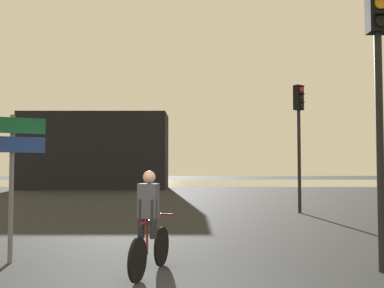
% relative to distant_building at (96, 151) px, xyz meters
% --- Properties ---
extents(water_strip, '(80.00, 16.00, 0.01)m').
position_rel_distant_building_xyz_m(water_strip, '(6.42, 10.00, -2.68)').
color(water_strip, gray).
rests_on(water_strip, ground).
extents(distant_building, '(10.21, 4.00, 5.37)m').
position_rel_distant_building_xyz_m(distant_building, '(0.00, 0.00, 0.00)').
color(distant_building, black).
rests_on(distant_building, ground).
extents(traffic_light_far_right, '(0.40, 0.42, 4.58)m').
position_rel_distant_building_xyz_m(traffic_light_far_right, '(10.77, -15.45, 0.49)').
color(traffic_light_far_right, black).
rests_on(traffic_light_far_right, ground).
extents(traffic_light_near_right, '(0.32, 0.34, 4.78)m').
position_rel_distant_building_xyz_m(traffic_light_near_right, '(9.97, -23.84, 0.62)').
color(traffic_light_near_right, black).
rests_on(traffic_light_near_right, ground).
extents(direction_sign_post, '(0.98, 0.54, 2.60)m').
position_rel_distant_building_xyz_m(direction_sign_post, '(3.75, -23.24, -0.89)').
color(direction_sign_post, slate).
rests_on(direction_sign_post, ground).
extents(cyclist, '(0.60, 1.66, 1.62)m').
position_rel_distant_building_xyz_m(cyclist, '(6.25, -24.02, -1.86)').
color(cyclist, black).
rests_on(cyclist, ground).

